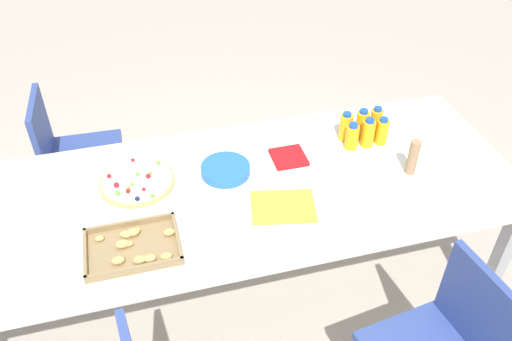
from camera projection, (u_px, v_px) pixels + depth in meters
The scene contains 15 objects.
ground_plane at pixel (232, 299), 2.71m from camera, with size 12.00×12.00×0.00m, color #B2A899.
party_table at pixel (227, 200), 2.27m from camera, with size 2.54×0.92×0.75m.
chair_near_right at pixel (70, 151), 2.86m from camera, with size 0.41×0.41×0.83m.
juice_bottle_0 at pixel (376, 122), 2.51m from camera, with size 0.06×0.06×0.15m.
juice_bottle_1 at pixel (362, 124), 2.50m from camera, with size 0.06×0.06×0.15m.
juice_bottle_2 at pixel (346, 127), 2.48m from camera, with size 0.06×0.06×0.14m.
juice_bottle_3 at pixel (382, 131), 2.46m from camera, with size 0.06×0.06×0.13m.
juice_bottle_4 at pixel (368, 133), 2.44m from camera, with size 0.06×0.06×0.14m.
juice_bottle_5 at pixel (352, 137), 2.43m from camera, with size 0.06×0.06×0.13m.
fruit_pizza at pixel (137, 182), 2.25m from camera, with size 0.32×0.32×0.04m.
snack_tray at pixel (134, 247), 1.96m from camera, with size 0.35×0.25×0.04m.
plate_stack at pixel (225, 170), 2.31m from camera, with size 0.22×0.22×0.04m.
napkin_stack at pixel (289, 157), 2.39m from camera, with size 0.15×0.15×0.02m, color red.
cardboard_tube at pixel (413, 157), 2.27m from camera, with size 0.04×0.04×0.17m, color #9E7A56.
paper_folder at pixel (283, 207), 2.15m from camera, with size 0.26×0.20×0.01m, color yellow.
Camera 1 is at (0.31, 1.66, 2.22)m, focal length 37.00 mm.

